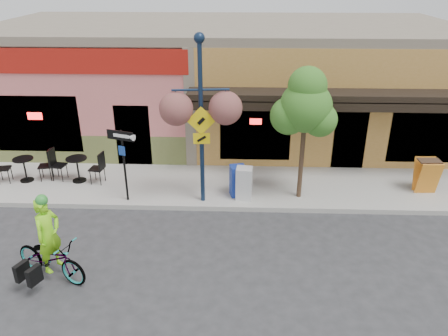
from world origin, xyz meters
name	(u,v)px	position (x,y,z in m)	size (l,w,h in m)	color
ground	(215,220)	(0.00, 0.00, 0.00)	(90.00, 90.00, 0.00)	#2D2D30
sidewalk	(218,185)	(0.00, 2.00, 0.07)	(24.00, 3.00, 0.15)	#9E9B93
curb	(216,208)	(0.00, 0.55, 0.07)	(24.00, 0.12, 0.15)	#A8A59E
building	(224,79)	(0.00, 7.50, 2.25)	(18.20, 8.20, 4.50)	#D06967
bicycle	(51,258)	(-3.57, -2.59, 0.51)	(0.68, 1.95, 1.02)	maroon
cyclist_rider	(50,244)	(-3.52, -2.59, 0.89)	(0.65, 0.43, 1.78)	#8BEE19
lamp_post	(201,123)	(-0.40, 0.89, 2.59)	(1.56, 0.62, 4.87)	#13233D
one_way_sign	(125,166)	(-2.66, 0.82, 1.26)	(0.85, 0.18, 2.21)	black
cafe_set_left	(24,166)	(-6.26, 1.97, 0.66)	(1.71, 0.86, 1.03)	black
cafe_set_right	(77,166)	(-4.54, 2.02, 0.68)	(1.77, 0.89, 1.06)	black
newspaper_box_blue	(238,181)	(0.63, 1.25, 0.64)	(0.44, 0.39, 0.97)	navy
newspaper_box_grey	(244,183)	(0.82, 1.06, 0.65)	(0.47, 0.42, 1.00)	silver
street_tree	(304,135)	(2.49, 1.24, 2.15)	(1.56, 1.56, 4.00)	#3D7A26
sandwich_board	(429,179)	(6.42, 1.50, 0.69)	(0.64, 0.47, 1.07)	orange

